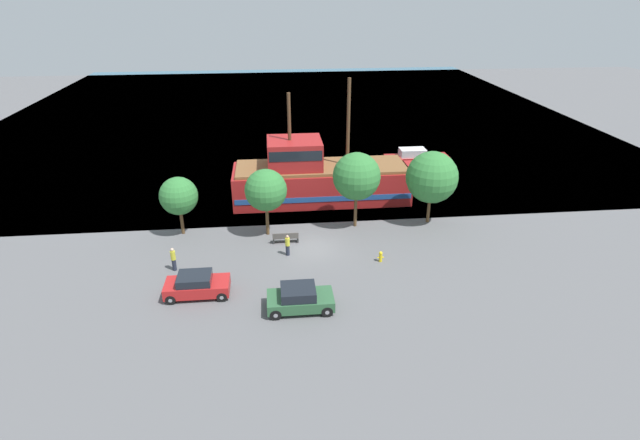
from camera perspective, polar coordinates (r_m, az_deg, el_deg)
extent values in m
plane|color=#5B5B5E|center=(35.88, -0.95, -3.15)|extent=(160.00, 160.00, 0.00)
plane|color=#38667F|center=(77.41, -3.84, 12.47)|extent=(80.00, 80.00, 0.00)
cube|color=#A31E1E|center=(43.43, 0.13, 4.16)|extent=(15.05, 4.87, 2.86)
cube|color=#234C93|center=(43.59, 0.13, 3.63)|extent=(14.75, 4.95, 0.45)
cube|color=#A31E1E|center=(44.81, 10.56, 4.98)|extent=(1.40, 2.68, 2.00)
cube|color=brown|center=(42.90, 0.13, 6.10)|extent=(14.45, 4.48, 0.25)
cube|color=#A31E1E|center=(42.33, -2.93, 7.63)|extent=(4.52, 3.89, 2.32)
cube|color=black|center=(42.23, -2.94, 8.08)|extent=(4.29, 3.95, 0.84)
cylinder|color=#4C331E|center=(42.10, 3.25, 11.04)|extent=(0.28, 0.28, 7.29)
cylinder|color=#4C331E|center=(41.77, -3.51, 10.14)|extent=(0.28, 0.28, 6.19)
cube|color=maroon|center=(54.21, 10.97, 6.84)|extent=(6.70, 2.07, 0.72)
cube|color=silver|center=(53.84, 10.52, 7.60)|extent=(2.68, 1.61, 0.80)
cube|color=black|center=(54.07, 11.35, 7.61)|extent=(0.12, 1.45, 0.64)
cube|color=#2D5B38|center=(29.19, -2.26, -9.19)|extent=(3.83, 1.95, 0.64)
cube|color=black|center=(28.84, -2.51, -8.21)|extent=(1.99, 1.75, 0.58)
cylinder|color=black|center=(28.70, 0.81, -10.42)|extent=(0.66, 0.22, 0.66)
cylinder|color=gray|center=(28.70, 0.81, -10.42)|extent=(0.25, 0.25, 0.25)
cylinder|color=black|center=(30.15, 0.42, -8.47)|extent=(0.66, 0.22, 0.66)
cylinder|color=gray|center=(30.15, 0.42, -8.47)|extent=(0.25, 0.25, 0.25)
cylinder|color=black|center=(28.57, -5.10, -10.72)|extent=(0.66, 0.22, 0.66)
cylinder|color=gray|center=(28.57, -5.10, -10.72)|extent=(0.25, 0.25, 0.25)
cylinder|color=black|center=(30.02, -5.17, -8.74)|extent=(0.66, 0.22, 0.66)
cylinder|color=gray|center=(30.02, -5.17, -8.74)|extent=(0.25, 0.25, 0.25)
cube|color=#B21E1E|center=(31.25, -13.83, -7.42)|extent=(3.84, 1.83, 0.69)
cube|color=black|center=(30.96, -14.15, -6.50)|extent=(2.00, 1.64, 0.50)
cylinder|color=black|center=(30.51, -11.16, -8.61)|extent=(0.61, 0.22, 0.61)
cylinder|color=gray|center=(30.51, -11.16, -8.61)|extent=(0.23, 0.25, 0.23)
cylinder|color=black|center=(31.89, -10.94, -6.97)|extent=(0.61, 0.22, 0.61)
cylinder|color=gray|center=(31.89, -10.94, -6.97)|extent=(0.23, 0.25, 0.23)
cylinder|color=black|center=(30.98, -16.71, -8.72)|extent=(0.61, 0.22, 0.61)
cylinder|color=gray|center=(30.98, -16.71, -8.72)|extent=(0.23, 0.25, 0.23)
cylinder|color=black|center=(32.33, -16.23, -7.10)|extent=(0.61, 0.22, 0.61)
cylinder|color=gray|center=(32.33, -16.23, -7.10)|extent=(0.23, 0.25, 0.23)
cylinder|color=yellow|center=(34.23, 6.93, -4.31)|extent=(0.22, 0.22, 0.56)
sphere|color=yellow|center=(34.06, 6.96, -3.79)|extent=(0.25, 0.25, 0.25)
cylinder|color=yellow|center=(34.18, 6.67, -4.29)|extent=(0.10, 0.09, 0.09)
cylinder|color=yellow|center=(34.25, 7.20, -4.26)|extent=(0.10, 0.09, 0.09)
cube|color=#4C4742|center=(36.43, -3.96, -1.99)|extent=(1.88, 0.45, 0.05)
cube|color=#4C4742|center=(36.15, -3.96, -1.81)|extent=(1.88, 0.06, 0.40)
cube|color=#2D2D2D|center=(36.53, -5.33, -2.36)|extent=(0.12, 0.36, 0.40)
cube|color=#2D2D2D|center=(36.56, -2.57, -2.24)|extent=(0.12, 0.36, 0.40)
cylinder|color=#232838|center=(34.31, -16.32, -4.93)|extent=(0.27, 0.27, 0.80)
cylinder|color=gold|center=(33.98, -16.46, -3.90)|extent=(0.32, 0.32, 0.62)
sphere|color=beige|center=(33.78, -16.55, -3.28)|extent=(0.22, 0.22, 0.22)
cylinder|color=#232838|center=(34.80, -3.71, -3.46)|extent=(0.27, 0.27, 0.75)
cylinder|color=gold|center=(34.48, -3.74, -2.49)|extent=(0.32, 0.32, 0.58)
sphere|color=tan|center=(34.30, -3.76, -1.91)|extent=(0.20, 0.20, 0.20)
cylinder|color=brown|center=(38.86, -15.49, -0.24)|extent=(0.24, 0.24, 1.88)
sphere|color=#337A38|center=(38.03, -15.86, 2.67)|extent=(2.81, 2.81, 2.81)
cylinder|color=brown|center=(37.46, -6.04, -0.06)|extent=(0.24, 0.24, 2.27)
sphere|color=#337A38|center=(36.49, -6.21, 3.42)|extent=(3.09, 3.09, 3.09)
cylinder|color=brown|center=(38.59, 4.07, 1.06)|extent=(0.24, 0.24, 2.58)
sphere|color=#337A38|center=(37.53, 4.21, 5.00)|extent=(3.61, 3.61, 3.61)
cylinder|color=brown|center=(40.21, 12.30, 1.15)|extent=(0.24, 0.24, 2.07)
sphere|color=#337A38|center=(39.20, 12.66, 4.79)|extent=(3.99, 3.99, 3.99)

